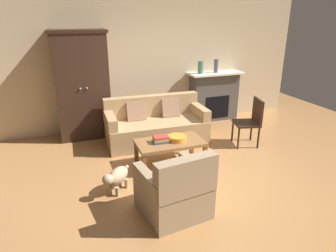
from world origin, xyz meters
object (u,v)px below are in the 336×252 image
Objects in this scene: fruit_bowl at (177,138)px; dog at (117,177)px; mantel_vase_jade at (201,67)px; armchair_near_left at (175,191)px; book_stack at (161,139)px; fireplace at (214,96)px; armoire at (82,86)px; mantel_vase_slate at (216,66)px; couch at (156,126)px; side_chair_wooden at (251,119)px; coffee_table at (170,144)px.

fruit_bowl is 0.66× the size of dog.
armchair_near_left is at bearing -120.18° from mantel_vase_jade.
mantel_vase_jade reaches higher than dog.
book_stack is 1.02m from dog.
fireplace is 2.99m from armoire.
mantel_vase_slate is at bearing 43.25° from book_stack.
armchair_near_left is at bearing -125.18° from mantel_vase_slate.
dog is at bearing 129.23° from armchair_near_left.
armchair_near_left is (-0.48, -2.28, -0.00)m from couch.
armchair_near_left is (-0.24, -1.26, -0.16)m from book_stack.
mantel_vase_jade reaches higher than couch.
side_chair_wooden is at bearing -91.81° from fireplace.
couch is 1.77× the size of coffee_table.
armoire reaches higher than couch.
dog is (-1.07, -1.56, -0.07)m from couch.
book_stack is at bearing -103.18° from couch.
book_stack is 0.56× the size of dog.
side_chair_wooden reaches higher than coffee_table.
armoire is 7.61× the size of mantel_vase_jade.
coffee_table is at bearing 178.40° from fruit_bowl.
coffee_table is 4.25× the size of book_stack.
book_stack is at bearing -172.16° from side_chair_wooden.
mantel_vase_slate is (0.38, 0.00, 0.01)m from mantel_vase_jade.
dog is at bearing -163.48° from side_chair_wooden.
armoire reaches higher than side_chair_wooden.
book_stack is 1.30m from armchair_near_left.
dog is (-2.71, -0.80, -0.27)m from side_chair_wooden.
coffee_table is at bearing 72.37° from armchair_near_left.
dog is (-0.83, -0.54, -0.23)m from book_stack.
armchair_near_left is at bearing -50.77° from dog.
mantel_vase_slate is (1.77, 1.82, 0.90)m from coffee_table.
book_stack reaches higher than coffee_table.
armoire is at bearing 152.73° from side_chair_wooden.
mantel_vase_slate reaches higher than book_stack.
couch is 7.49× the size of book_stack.
fruit_bowl is 0.35× the size of armchair_near_left.
armoire is at bearing 149.65° from couch.
mantel_vase_jade is at bearing -177.30° from fireplace.
side_chair_wooden is at bearing 9.51° from fruit_bowl.
side_chair_wooden is at bearing -91.83° from mantel_vase_slate.
side_chair_wooden is 2.84m from dog.
armoire is (-2.95, -0.08, 0.49)m from fireplace.
mantel_vase_jade is 1.76m from side_chair_wooden.
mantel_vase_slate is at bearing 47.85° from fruit_bowl.
mantel_vase_jade is 0.38m from mantel_vase_slate.
couch is (1.26, -0.74, -0.74)m from armoire.
armoire is at bearing -178.66° from mantel_vase_jade.
fruit_bowl is 2.36m from mantel_vase_jade.
couch is at bearing -154.74° from mantel_vase_slate.
mantel_vase_slate reaches higher than mantel_vase_jade.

